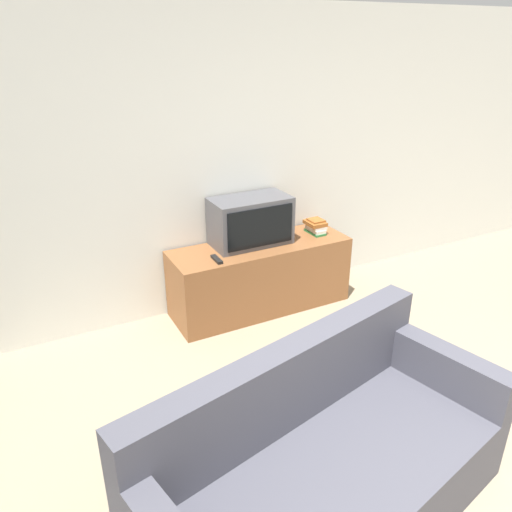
# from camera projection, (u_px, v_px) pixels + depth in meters

# --- Properties ---
(wall_back) EXTENTS (9.00, 0.06, 2.60)m
(wall_back) POSITION_uv_depth(u_px,v_px,m) (228.00, 164.00, 4.34)
(wall_back) COLOR silver
(wall_back) RESTS_ON ground_plane
(tv_stand) EXTENTS (1.63, 0.53, 0.63)m
(tv_stand) POSITION_uv_depth(u_px,v_px,m) (260.00, 276.00, 4.55)
(tv_stand) COLOR brown
(tv_stand) RESTS_ON ground_plane
(television) EXTENTS (0.69, 0.38, 0.42)m
(television) POSITION_uv_depth(u_px,v_px,m) (251.00, 221.00, 4.38)
(television) COLOR #4C4C51
(television) RESTS_ON tv_stand
(couch) EXTENTS (2.10, 1.27, 0.90)m
(couch) POSITION_uv_depth(u_px,v_px,m) (325.00, 472.00, 2.54)
(couch) COLOR #474751
(couch) RESTS_ON ground_plane
(book_stack) EXTENTS (0.16, 0.21, 0.13)m
(book_stack) POSITION_uv_depth(u_px,v_px,m) (316.00, 226.00, 4.66)
(book_stack) COLOR #2D753D
(book_stack) RESTS_ON tv_stand
(remote_on_stand) EXTENTS (0.04, 0.17, 0.02)m
(remote_on_stand) POSITION_uv_depth(u_px,v_px,m) (217.00, 259.00, 4.11)
(remote_on_stand) COLOR black
(remote_on_stand) RESTS_ON tv_stand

